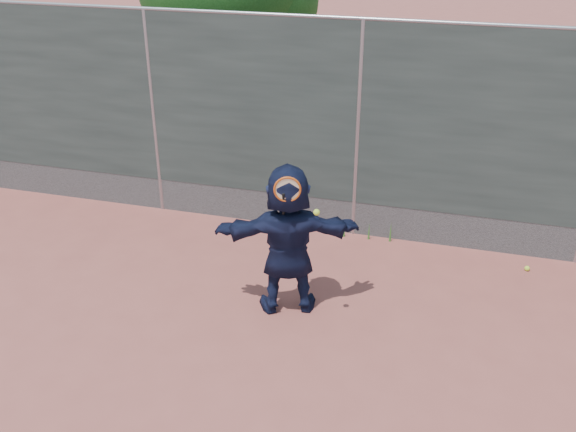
# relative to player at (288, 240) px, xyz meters

# --- Properties ---
(ground) EXTENTS (80.00, 80.00, 0.00)m
(ground) POSITION_rel_player_xyz_m (0.39, -1.46, -0.90)
(ground) COLOR #9E4C42
(ground) RESTS_ON ground
(player) EXTENTS (1.74, 1.05, 1.79)m
(player) POSITION_rel_player_xyz_m (0.00, 0.00, 0.00)
(player) COLOR #131835
(player) RESTS_ON ground
(ball_ground) EXTENTS (0.07, 0.07, 0.07)m
(ball_ground) POSITION_rel_player_xyz_m (2.76, 1.62, -0.86)
(ball_ground) COLOR #CBED34
(ball_ground) RESTS_ON ground
(fence) EXTENTS (20.00, 0.06, 3.03)m
(fence) POSITION_rel_player_xyz_m (0.39, 2.04, 0.69)
(fence) COLOR #38423D
(fence) RESTS_ON ground
(swing_action) EXTENTS (0.52, 0.20, 0.51)m
(swing_action) POSITION_rel_player_xyz_m (0.08, -0.21, 0.67)
(swing_action) COLOR #C04A12
(swing_action) RESTS_ON ground
(weed_clump) EXTENTS (0.68, 0.07, 0.30)m
(weed_clump) POSITION_rel_player_xyz_m (0.69, 1.92, -0.76)
(weed_clump) COLOR #387226
(weed_clump) RESTS_ON ground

